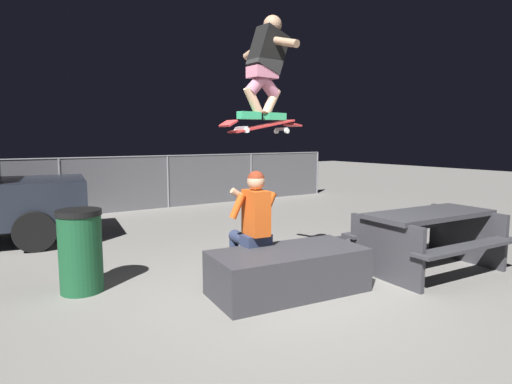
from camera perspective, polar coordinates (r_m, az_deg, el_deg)
ground_plane at (r=4.71m, az=4.35°, el=-13.49°), size 40.00×40.00×0.00m
ledge_box_main at (r=4.69m, az=4.33°, el=-10.51°), size 1.75×0.97×0.47m
person_sitting_on_ledge at (r=4.85m, az=-0.57°, el=-3.96°), size 0.60×0.77×1.31m
skateboard at (r=4.72m, az=0.85°, el=8.77°), size 1.03×0.27×0.16m
skater_airborne at (r=4.83m, az=1.41°, el=16.93°), size 0.63×0.89×1.12m
kicker_ramp at (r=6.58m, az=14.03°, el=-7.18°), size 1.09×0.97×0.33m
picnic_table_back at (r=5.81m, az=22.09°, el=-4.89°), size 1.78×1.45×0.75m
trash_bin at (r=5.02m, az=-22.41°, el=-7.27°), size 0.47×0.47×0.90m
fence_back at (r=10.12m, az=-17.98°, el=1.23°), size 12.05×0.05×1.27m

